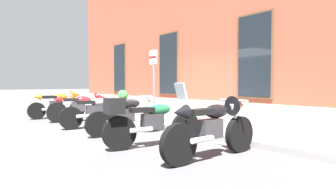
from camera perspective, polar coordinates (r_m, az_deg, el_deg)
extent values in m
plane|color=#424244|center=(8.54, -4.04, -6.43)|extent=(140.00, 140.00, 0.00)
cube|color=slate|center=(9.26, 2.18, -5.35)|extent=(26.25, 2.42, 0.13)
cube|color=silver|center=(7.25, -25.62, -8.12)|extent=(26.25, 0.12, 0.01)
cube|color=brown|center=(12.40, 16.29, 16.03)|extent=(20.25, 5.21, 8.54)
cube|color=gray|center=(10.03, 7.28, -3.17)|extent=(20.25, 0.10, 0.70)
cube|color=#513823|center=(14.91, -9.66, 5.26)|extent=(1.22, 0.06, 2.52)
cube|color=black|center=(14.90, -9.76, 5.26)|extent=(1.10, 0.03, 2.40)
cube|color=#513823|center=(11.54, 0.13, 6.23)|extent=(1.22, 0.06, 2.52)
cube|color=black|center=(11.52, 0.01, 6.24)|extent=(1.10, 0.03, 2.40)
cube|color=#513823|center=(8.75, 17.04, 7.47)|extent=(1.22, 0.06, 2.52)
cube|color=black|center=(8.73, 16.93, 7.49)|extent=(1.10, 0.03, 2.40)
cylinder|color=black|center=(11.58, -17.81, -2.77)|extent=(0.14, 0.61, 0.61)
cylinder|color=black|center=(11.20, -24.95, -3.02)|extent=(0.14, 0.61, 0.61)
cylinder|color=silver|center=(11.53, -18.30, -1.48)|extent=(0.08, 0.32, 0.66)
cube|color=#28282B|center=(11.34, -21.58, -2.00)|extent=(0.23, 0.45, 0.32)
ellipsoid|color=orange|center=(11.36, -20.87, -0.48)|extent=(0.28, 0.53, 0.24)
cube|color=black|center=(11.27, -22.73, -0.47)|extent=(0.24, 0.49, 0.10)
cylinder|color=silver|center=(11.49, -18.70, 0.42)|extent=(0.62, 0.06, 0.04)
cylinder|color=silver|center=(11.16, -22.90, -2.75)|extent=(0.11, 0.45, 0.09)
cone|color=orange|center=(11.53, -18.08, -0.06)|extent=(0.37, 0.35, 0.36)
cone|color=orange|center=(11.17, -24.89, -0.42)|extent=(0.25, 0.27, 0.24)
cylinder|color=black|center=(10.14, -13.27, -3.25)|extent=(0.29, 0.67, 0.66)
cylinder|color=black|center=(9.98, -21.42, -3.42)|extent=(0.29, 0.67, 0.66)
cylinder|color=silver|center=(10.10, -13.84, -1.99)|extent=(0.14, 0.30, 0.58)
cube|color=#28282B|center=(10.01, -17.61, -2.32)|extent=(0.33, 0.48, 0.32)
ellipsoid|color=red|center=(10.01, -16.77, -1.04)|extent=(0.38, 0.57, 0.24)
cube|color=black|center=(9.98, -18.94, -1.02)|extent=(0.34, 0.52, 0.10)
cylinder|color=silver|center=(10.07, -14.30, -0.03)|extent=(0.61, 0.19, 0.04)
cylinder|color=silver|center=(9.88, -19.26, -3.16)|extent=(0.20, 0.46, 0.09)
cone|color=red|center=(10.09, -13.57, -0.59)|extent=(0.43, 0.42, 0.36)
cone|color=red|center=(9.95, -21.34, -0.94)|extent=(0.30, 0.31, 0.24)
cylinder|color=black|center=(8.66, -9.74, -4.20)|extent=(0.23, 0.65, 0.64)
cylinder|color=black|center=(8.33, -18.99, -4.53)|extent=(0.23, 0.65, 0.64)
cylinder|color=silver|center=(8.61, -10.38, -2.67)|extent=(0.12, 0.31, 0.60)
cube|color=#28282B|center=(8.44, -14.62, -3.18)|extent=(0.30, 0.47, 0.32)
ellipsoid|color=slate|center=(8.46, -13.64, -1.51)|extent=(0.35, 0.56, 0.24)
cube|color=black|center=(8.37, -16.16, -1.50)|extent=(0.30, 0.51, 0.10)
cylinder|color=silver|center=(8.56, -10.91, -0.31)|extent=(0.62, 0.15, 0.04)
cylinder|color=silver|center=(8.27, -16.44, -4.20)|extent=(0.17, 0.46, 0.09)
sphere|color=silver|center=(8.59, -10.40, -0.76)|extent=(0.18, 0.18, 0.18)
cylinder|color=black|center=(7.57, -3.17, -5.14)|extent=(0.17, 0.63, 0.62)
cylinder|color=black|center=(6.93, -13.87, -5.87)|extent=(0.17, 0.63, 0.62)
cylinder|color=silver|center=(7.49, -3.83, -3.24)|extent=(0.09, 0.32, 0.64)
cube|color=#28282B|center=(7.17, -8.65, -4.11)|extent=(0.25, 0.46, 0.32)
ellipsoid|color=black|center=(7.22, -7.58, -1.80)|extent=(0.30, 0.54, 0.24)
cube|color=black|center=(7.05, -10.35, -1.82)|extent=(0.26, 0.50, 0.10)
cylinder|color=silver|center=(7.42, -4.37, -0.36)|extent=(0.62, 0.08, 0.04)
cylinder|color=silver|center=(6.96, -10.46, -5.39)|extent=(0.12, 0.46, 0.09)
sphere|color=silver|center=(7.47, -3.84, -0.89)|extent=(0.18, 0.18, 0.18)
cylinder|color=black|center=(6.18, 3.57, -6.61)|extent=(0.22, 0.67, 0.66)
cylinder|color=black|center=(5.51, -9.75, -7.69)|extent=(0.22, 0.67, 0.66)
cylinder|color=silver|center=(6.09, 2.79, -4.51)|extent=(0.11, 0.30, 0.60)
cube|color=#28282B|center=(5.76, -3.15, -5.44)|extent=(0.28, 0.47, 0.32)
ellipsoid|color=#195633|center=(5.80, -1.82, -3.03)|extent=(0.34, 0.55, 0.24)
cube|color=black|center=(5.63, -5.25, -3.08)|extent=(0.29, 0.51, 0.10)
cylinder|color=silver|center=(6.02, 2.15, -1.22)|extent=(0.62, 0.13, 0.04)
cylinder|color=silver|center=(5.54, -5.38, -7.09)|extent=(0.16, 0.46, 0.09)
cube|color=#B2BCC6|center=(6.04, 2.64, 0.50)|extent=(0.38, 0.20, 0.40)
cube|color=black|center=(5.41, -10.78, -2.26)|extent=(0.40, 0.37, 0.30)
cylinder|color=black|center=(5.47, 14.18, -7.74)|extent=(0.12, 0.67, 0.67)
cylinder|color=black|center=(4.42, 2.18, -10.04)|extent=(0.12, 0.67, 0.67)
cylinder|color=silver|center=(5.36, 13.55, -5.16)|extent=(0.07, 0.31, 0.64)
cube|color=#28282B|center=(4.85, 8.45, -6.80)|extent=(0.22, 0.44, 0.32)
ellipsoid|color=black|center=(4.92, 9.67, -3.33)|extent=(0.26, 0.52, 0.24)
cube|color=black|center=(4.65, 6.52, -3.50)|extent=(0.22, 0.48, 0.10)
cylinder|color=silver|center=(5.26, 13.05, -1.15)|extent=(0.62, 0.04, 0.04)
cylinder|color=silver|center=(4.58, 6.93, -8.98)|extent=(0.09, 0.45, 0.09)
cone|color=black|center=(5.37, 13.91, -2.16)|extent=(0.36, 0.34, 0.36)
cone|color=black|center=(4.35, 2.39, -3.61)|extent=(0.24, 0.26, 0.24)
cylinder|color=#4C4C51|center=(9.18, -2.87, 2.05)|extent=(0.06, 0.06, 2.25)
cube|color=white|center=(9.21, -2.98, 7.50)|extent=(0.36, 0.03, 0.44)
cube|color=red|center=(9.20, -3.06, 7.51)|extent=(0.36, 0.01, 0.08)
cylinder|color=brown|center=(10.81, -9.13, -2.42)|extent=(0.53, 0.53, 0.57)
cylinder|color=black|center=(10.81, -9.13, -2.42)|extent=(0.56, 0.56, 0.04)
sphere|color=#28602D|center=(10.78, -9.14, -0.16)|extent=(0.40, 0.40, 0.40)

